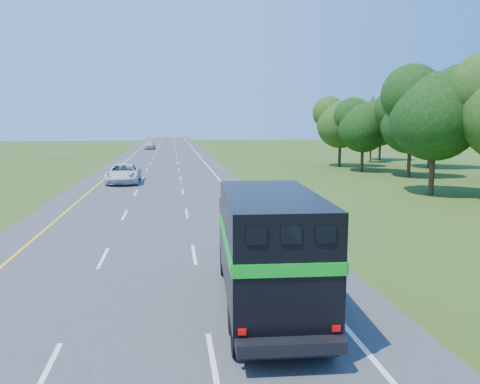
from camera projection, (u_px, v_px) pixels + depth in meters
The scene contains 5 objects.
road at pixel (162, 176), 48.52m from camera, with size 15.00×260.00×0.04m, color #38383A.
lane_markings at pixel (162, 175), 48.52m from camera, with size 11.15×260.00×0.01m.
horse_truck at pixel (267, 246), 13.49m from camera, with size 2.94×8.09×3.52m.
white_suv at pixel (124, 173), 42.36m from camera, with size 2.86×6.20×1.72m, color silver.
far_car at pixel (150, 145), 96.26m from camera, with size 1.98×4.92×1.68m, color #B7B7BE.
Camera 1 is at (0.99, 1.09, 5.45)m, focal length 35.00 mm.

